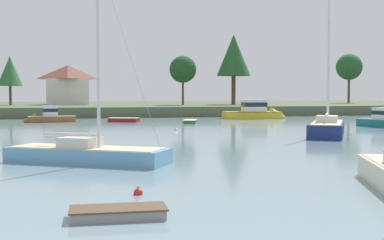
# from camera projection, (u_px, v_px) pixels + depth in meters

# --- Properties ---
(far_shore_bank) EXTENTS (165.46, 59.84, 1.59)m
(far_shore_bank) POSITION_uv_depth(u_px,v_px,m) (96.00, 107.00, 105.61)
(far_shore_bank) COLOR #4C563D
(far_shore_bank) RESTS_ON ground
(dinghy_green) EXTENTS (2.64, 4.19, 0.57)m
(dinghy_green) POSITION_uv_depth(u_px,v_px,m) (190.00, 122.00, 64.02)
(dinghy_green) COLOR #236B3D
(dinghy_green) RESTS_ON ground
(cruiser_yellow) EXTENTS (9.58, 3.60, 5.35)m
(cruiser_yellow) POSITION_uv_depth(u_px,v_px,m) (259.00, 114.00, 75.09)
(cruiser_yellow) COLOR gold
(cruiser_yellow) RESTS_ON ground
(sailboat_navy) EXTENTS (7.19, 9.64, 14.11)m
(sailboat_navy) POSITION_uv_depth(u_px,v_px,m) (327.00, 132.00, 44.62)
(sailboat_navy) COLOR navy
(sailboat_navy) RESTS_ON ground
(dinghy_grey) EXTENTS (2.86, 1.35, 0.44)m
(dinghy_grey) POSITION_uv_depth(u_px,v_px,m) (118.00, 214.00, 15.11)
(dinghy_grey) COLOR gray
(dinghy_grey) RESTS_ON ground
(dinghy_maroon) EXTENTS (4.31, 3.13, 0.74)m
(dinghy_maroon) POSITION_uv_depth(u_px,v_px,m) (124.00, 121.00, 66.26)
(dinghy_maroon) COLOR maroon
(dinghy_maroon) RESTS_ON ground
(sailboat_skyblue) EXTENTS (8.69, 6.61, 11.25)m
(sailboat_skyblue) POSITION_uv_depth(u_px,v_px,m) (87.00, 158.00, 27.14)
(sailboat_skyblue) COLOR #669ECC
(sailboat_skyblue) RESTS_ON ground
(cruiser_wood) EXTENTS (6.74, 3.03, 3.72)m
(cruiser_wood) POSITION_uv_depth(u_px,v_px,m) (46.00, 119.00, 65.83)
(cruiser_wood) COLOR brown
(cruiser_wood) RESTS_ON ground
(mooring_buoy_red) EXTENTS (0.33, 0.33, 0.39)m
(mooring_buoy_red) POSITION_uv_depth(u_px,v_px,m) (138.00, 193.00, 18.64)
(mooring_buoy_red) COLOR red
(mooring_buoy_red) RESTS_ON ground
(mooring_buoy_white) EXTENTS (0.36, 0.36, 0.41)m
(mooring_buoy_white) POSITION_uv_depth(u_px,v_px,m) (176.00, 129.00, 51.47)
(mooring_buoy_white) COLOR white
(mooring_buoy_white) RESTS_ON ground
(shore_tree_inland_a) EXTENTS (5.69, 5.69, 10.71)m
(shore_tree_inland_a) POSITION_uv_depth(u_px,v_px,m) (349.00, 67.00, 113.36)
(shore_tree_inland_a) COLOR brown
(shore_tree_inland_a) RESTS_ON far_shore_bank
(shore_tree_left) EXTENTS (4.83, 4.83, 8.79)m
(shore_tree_left) POSITION_uv_depth(u_px,v_px,m) (183.00, 69.00, 92.51)
(shore_tree_left) COLOR brown
(shore_tree_left) RESTS_ON far_shore_bank
(shore_tree_right_mid) EXTENTS (6.30, 6.30, 13.10)m
(shore_tree_right_mid) POSITION_uv_depth(u_px,v_px,m) (234.00, 56.00, 97.04)
(shore_tree_right_mid) COLOR brown
(shore_tree_right_mid) RESTS_ON far_shore_bank
(shore_tree_center_left) EXTENTS (4.35, 4.35, 8.73)m
(shore_tree_center_left) POSITION_uv_depth(u_px,v_px,m) (10.00, 71.00, 91.81)
(shore_tree_center_left) COLOR brown
(shore_tree_center_left) RESTS_ON far_shore_bank
(cottage_eastern) EXTENTS (8.08, 7.60, 7.30)m
(cottage_eastern) POSITION_uv_depth(u_px,v_px,m) (68.00, 84.00, 96.08)
(cottage_eastern) COLOR silver
(cottage_eastern) RESTS_ON far_shore_bank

